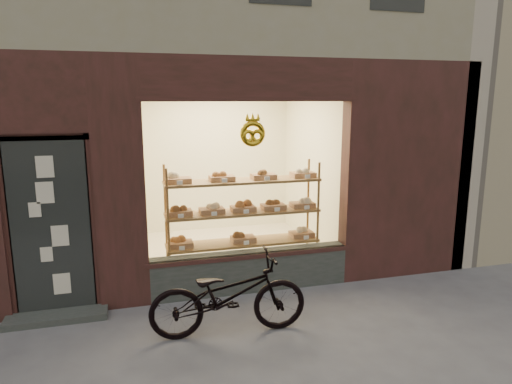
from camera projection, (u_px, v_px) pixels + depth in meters
name	position (u px, v px, depth m)	size (l,w,h in m)	color
display_shelf	(243.00, 221.00, 6.51)	(2.20, 0.45, 1.70)	brown
bicycle	(229.00, 295.00, 5.03)	(0.61, 1.74, 0.92)	black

